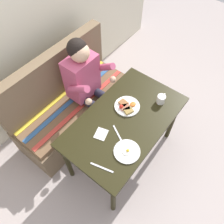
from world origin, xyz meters
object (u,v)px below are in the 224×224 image
couch (71,105)px  napkin (101,134)px  table (124,124)px  knife (102,168)px  person (87,81)px  plate_breakfast (127,106)px  fork (117,133)px  coffee_mug (161,99)px  plate_eggs (127,151)px

couch → napkin: couch is taller
table → knife: size_ratio=6.00×
person → plate_breakfast: (-0.02, -0.52, 0.00)m
plate_breakfast → fork: plate_breakfast is taller
coffee_mug → plate_breakfast: bearing=139.3°
coffee_mug → knife: bearing=178.7°
table → couch: 0.83m
coffee_mug → plate_eggs: bearing=-174.9°
person → napkin: 0.65m
person → napkin: person is taller
person → fork: person is taller
person → couch: bearing=128.9°
table → plate_eggs: bearing=-140.6°
table → person: bearing=76.6°
couch → plate_breakfast: 0.82m
person → plate_eggs: person is taller
fork → knife: bearing=-135.9°
plate_eggs → coffee_mug: coffee_mug is taller
plate_breakfast → knife: size_ratio=1.21×
person → knife: (-0.63, -0.72, -0.01)m
plate_breakfast → fork: bearing=-159.7°
couch → person: 0.47m
person → plate_breakfast: bearing=-91.7°
coffee_mug → napkin: (-0.63, 0.22, -0.04)m
napkin → knife: (-0.23, -0.20, -0.00)m
plate_breakfast → couch: bearing=100.2°
couch → napkin: (-0.25, -0.69, 0.40)m
couch → knife: (-0.49, -0.89, 0.40)m
table → plate_breakfast: 0.17m
plate_breakfast → plate_eggs: plate_breakfast is taller
plate_breakfast → plate_eggs: size_ratio=1.09×
person → plate_breakfast: size_ratio=5.00×
fork → couch: bearing=106.9°
plate_eggs → plate_breakfast: bearing=36.2°
plate_breakfast → coffee_mug: coffee_mug is taller
plate_breakfast → fork: 0.30m
coffee_mug → napkin: coffee_mug is taller
table → plate_breakfast: plate_breakfast is taller
napkin → fork: size_ratio=0.68×
person → knife: person is taller
plate_eggs → coffee_mug: (0.63, 0.06, 0.04)m
plate_breakfast → plate_eggs: 0.47m
plate_eggs → knife: plate_eggs is taller
table → coffee_mug: 0.43m
person → fork: 0.69m
table → fork: size_ratio=7.06×
plate_breakfast → napkin: (-0.38, 0.00, -0.01)m
plate_breakfast → knife: plate_breakfast is taller
plate_eggs → table: bearing=39.4°
couch → person: person is taller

